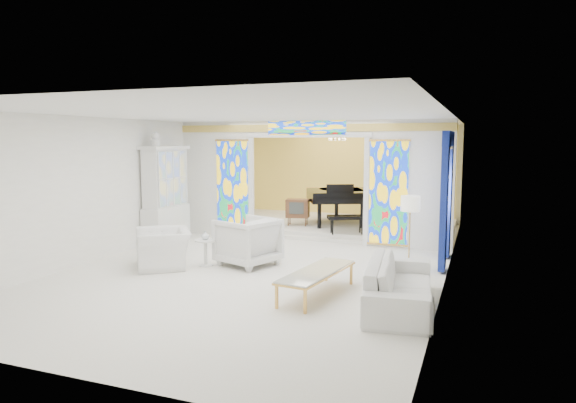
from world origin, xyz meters
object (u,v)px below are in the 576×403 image
at_px(armchair_left, 163,248).
at_px(coffee_table, 317,272).
at_px(tv_console, 298,208).
at_px(sofa, 400,284).
at_px(grand_piano, 341,196).
at_px(china_cabinet, 166,196).
at_px(armchair_right, 248,241).

height_order(armchair_left, coffee_table, armchair_left).
bearing_deg(tv_console, sofa, -67.51).
distance_m(sofa, grand_piano, 6.85).
bearing_deg(grand_piano, armchair_left, -136.43).
bearing_deg(sofa, tv_console, 26.77).
bearing_deg(tv_console, china_cabinet, -145.54).
bearing_deg(armchair_right, sofa, 84.34).
height_order(armchair_right, coffee_table, armchair_right).
xyz_separation_m(armchair_right, sofa, (3.28, -1.56, -0.14)).
bearing_deg(china_cabinet, grand_piano, 43.13).
bearing_deg(armchair_right, coffee_table, 72.31).
distance_m(sofa, coffee_table, 1.35).
relative_size(coffee_table, tv_console, 2.71).
height_order(coffee_table, tv_console, tv_console).
relative_size(armchair_left, grand_piano, 0.35).
xyz_separation_m(china_cabinet, armchair_right, (2.88, -1.40, -0.68)).
bearing_deg(grand_piano, tv_console, -167.40).
distance_m(china_cabinet, tv_console, 3.65).
distance_m(armchair_right, tv_console, 3.99).
bearing_deg(tv_console, armchair_left, -114.75).
distance_m(armchair_right, coffee_table, 2.44).
height_order(sofa, coffee_table, sofa).
distance_m(coffee_table, grand_piano, 6.38).
distance_m(china_cabinet, armchair_right, 3.28).
height_order(china_cabinet, armchair_left, china_cabinet).
relative_size(coffee_table, grand_piano, 0.60).
distance_m(armchair_right, grand_piano, 4.82).
height_order(china_cabinet, armchair_right, china_cabinet).
bearing_deg(coffee_table, china_cabinet, 149.08).
distance_m(armchair_left, tv_console, 4.86).
xyz_separation_m(coffee_table, grand_piano, (-1.26, 6.23, 0.58)).
height_order(sofa, tv_console, tv_console).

